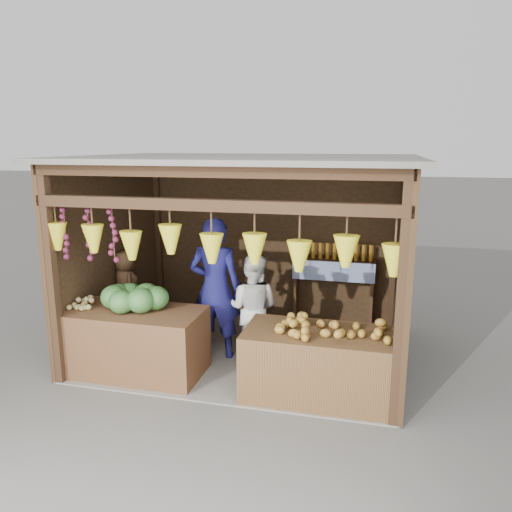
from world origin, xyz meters
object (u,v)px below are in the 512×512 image
Objects in this scene: counter_left at (133,342)px; woman_standing at (253,308)px; counter_right at (322,365)px; vendor_seated at (126,286)px; man_standing at (215,289)px.

counter_left is 1.22× the size of woman_standing.
counter_right is 1.65× the size of vendor_seated.
counter_left is 1.24m from man_standing.
woman_standing is at bearing 178.42° from man_standing.
counter_left is at bearing 34.56° from woman_standing.
woman_standing is 1.36× the size of vendor_seated.
counter_right is 0.92× the size of man_standing.
counter_left is at bearing 178.67° from counter_right.
counter_right is 1.33m from woman_standing.
man_standing is at bearing 8.21° from woman_standing.
counter_right is at bearing -1.33° from counter_left.
vendor_seated is at bearing 160.08° from counter_right.
counter_left is at bearing 165.45° from vendor_seated.
woman_standing is (0.50, 0.03, -0.23)m from man_standing.
counter_right is (2.35, -0.05, -0.02)m from counter_left.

